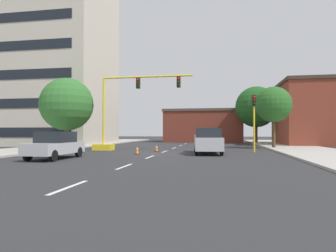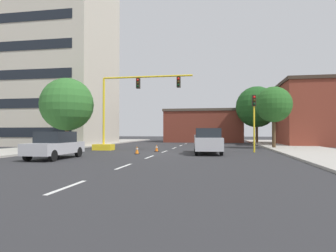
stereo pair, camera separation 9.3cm
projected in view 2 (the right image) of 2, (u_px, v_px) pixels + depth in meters
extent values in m
plane|color=#2D2D30|center=(159.00, 154.00, 22.96)|extent=(160.00, 160.00, 0.00)
cube|color=#B2ADA3|center=(65.00, 146.00, 32.99)|extent=(6.00, 56.00, 0.14)
cube|color=#B2ADA3|center=(299.00, 149.00, 28.68)|extent=(6.00, 56.00, 0.14)
cube|color=silver|center=(67.00, 187.00, 9.17)|extent=(0.16, 2.40, 0.01)
cube|color=silver|center=(124.00, 166.00, 14.59)|extent=(0.16, 2.40, 0.01)
cube|color=silver|center=(150.00, 157.00, 20.01)|extent=(0.16, 2.40, 0.01)
cube|color=silver|center=(165.00, 152.00, 25.42)|extent=(0.16, 2.40, 0.01)
cube|color=silver|center=(174.00, 148.00, 30.84)|extent=(0.16, 2.40, 0.01)
cube|color=silver|center=(181.00, 146.00, 36.25)|extent=(0.16, 2.40, 0.01)
cube|color=silver|center=(186.00, 144.00, 41.67)|extent=(0.16, 2.40, 0.01)
cube|color=beige|center=(49.00, 58.00, 38.95)|extent=(15.50, 11.51, 23.00)
cube|color=black|center=(19.00, 132.00, 33.07)|extent=(12.71, 0.06, 1.10)
cube|color=black|center=(20.00, 103.00, 33.13)|extent=(12.71, 0.06, 1.10)
cube|color=black|center=(20.00, 74.00, 33.19)|extent=(12.71, 0.06, 1.10)
cube|color=black|center=(20.00, 46.00, 33.25)|extent=(12.71, 0.06, 1.10)
cube|color=black|center=(20.00, 17.00, 33.31)|extent=(12.71, 0.06, 1.10)
cube|color=brown|center=(204.00, 127.00, 49.33)|extent=(12.50, 7.76, 4.96)
cube|color=#4C4238|center=(204.00, 111.00, 49.38)|extent=(12.80, 8.06, 0.40)
cube|color=black|center=(203.00, 136.00, 45.45)|extent=(1.10, 0.06, 2.20)
cube|color=brown|center=(330.00, 115.00, 36.79)|extent=(12.06, 10.44, 7.59)
cube|color=#3D2D23|center=(330.00, 84.00, 36.86)|extent=(12.36, 10.74, 0.40)
cube|color=yellow|center=(104.00, 147.00, 27.37)|extent=(1.80, 1.20, 0.55)
cylinder|color=yellow|center=(104.00, 111.00, 27.43)|extent=(0.20, 0.20, 6.20)
cylinder|color=yellow|center=(147.00, 77.00, 26.77)|extent=(8.34, 0.16, 0.16)
cube|color=black|center=(138.00, 83.00, 26.90)|extent=(0.32, 0.36, 0.95)
sphere|color=red|center=(138.00, 80.00, 26.72)|extent=(0.20, 0.20, 0.20)
sphere|color=#38280A|center=(138.00, 83.00, 26.71)|extent=(0.20, 0.20, 0.20)
sphere|color=black|center=(138.00, 86.00, 26.71)|extent=(0.20, 0.20, 0.20)
cube|color=black|center=(179.00, 82.00, 26.25)|extent=(0.32, 0.36, 0.95)
sphere|color=red|center=(178.00, 79.00, 26.07)|extent=(0.20, 0.20, 0.20)
sphere|color=#38280A|center=(178.00, 82.00, 26.06)|extent=(0.20, 0.20, 0.20)
sphere|color=black|center=(178.00, 85.00, 26.06)|extent=(0.20, 0.20, 0.20)
cylinder|color=yellow|center=(254.00, 124.00, 24.43)|extent=(0.14, 0.14, 4.80)
cube|color=black|center=(254.00, 101.00, 24.47)|extent=(0.32, 0.36, 0.95)
sphere|color=red|center=(254.00, 97.00, 24.28)|extent=(0.20, 0.20, 0.20)
sphere|color=#38280A|center=(254.00, 100.00, 24.28)|extent=(0.20, 0.20, 0.20)
sphere|color=black|center=(254.00, 104.00, 24.27)|extent=(0.20, 0.20, 0.20)
cylinder|color=brown|center=(67.00, 137.00, 28.38)|extent=(0.36, 0.36, 2.47)
sphere|color=#33702D|center=(67.00, 104.00, 28.44)|extent=(5.10, 5.10, 5.10)
cylinder|color=#4C3823|center=(274.00, 133.00, 29.52)|extent=(0.36, 0.36, 3.12)
sphere|color=#286023|center=(274.00, 104.00, 29.57)|extent=(3.62, 3.62, 3.62)
cylinder|color=#4C3823|center=(257.00, 133.00, 42.26)|extent=(0.36, 0.36, 3.09)
sphere|color=#1E511E|center=(257.00, 107.00, 42.33)|extent=(5.92, 5.92, 5.92)
cube|color=#BCBCC1|center=(207.00, 143.00, 23.04)|extent=(2.51, 5.57, 0.95)
cube|color=#1E2328|center=(208.00, 133.00, 22.15)|extent=(2.00, 1.97, 0.70)
cube|color=#BCBCC1|center=(207.00, 136.00, 24.23)|extent=(2.26, 2.99, 0.16)
cylinder|color=black|center=(221.00, 151.00, 21.13)|extent=(0.28, 0.70, 0.68)
cylinder|color=black|center=(196.00, 151.00, 21.27)|extent=(0.28, 0.70, 0.68)
cylinder|color=black|center=(217.00, 148.00, 24.79)|extent=(0.28, 0.70, 0.68)
cylinder|color=black|center=(196.00, 148.00, 24.93)|extent=(0.28, 0.70, 0.68)
cube|color=#B7B7BC|center=(55.00, 148.00, 18.64)|extent=(1.89, 4.52, 0.70)
cube|color=#1E2328|center=(56.00, 137.00, 18.75)|extent=(1.72, 2.32, 0.70)
cylinder|color=black|center=(56.00, 152.00, 20.29)|extent=(0.23, 0.68, 0.68)
cylinder|color=black|center=(78.00, 152.00, 19.99)|extent=(0.23, 0.68, 0.68)
cylinder|color=black|center=(28.00, 155.00, 17.28)|extent=(0.23, 0.68, 0.68)
cylinder|color=black|center=(53.00, 156.00, 16.98)|extent=(0.23, 0.68, 0.68)
cube|color=black|center=(157.00, 151.00, 25.40)|extent=(0.36, 0.36, 0.04)
cone|color=orange|center=(157.00, 148.00, 25.40)|extent=(0.28, 0.28, 0.56)
cylinder|color=white|center=(157.00, 147.00, 25.41)|extent=(0.19, 0.19, 0.08)
cube|color=black|center=(137.00, 154.00, 22.57)|extent=(0.36, 0.36, 0.04)
cone|color=orange|center=(137.00, 150.00, 22.58)|extent=(0.28, 0.28, 0.59)
cylinder|color=white|center=(137.00, 149.00, 22.58)|extent=(0.19, 0.19, 0.08)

